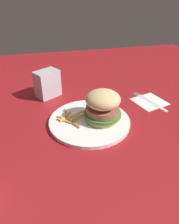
% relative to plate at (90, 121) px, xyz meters
% --- Properties ---
extents(ground_plane, '(1.60, 1.60, 0.00)m').
position_rel_plate_xyz_m(ground_plane, '(0.02, -0.01, -0.01)').
color(ground_plane, maroon).
extents(plate, '(0.26, 0.26, 0.01)m').
position_rel_plate_xyz_m(plate, '(0.00, 0.00, 0.00)').
color(plate, white).
rests_on(plate, ground_plane).
extents(sandwich, '(0.12, 0.12, 0.10)m').
position_rel_plate_xyz_m(sandwich, '(-0.00, -0.04, 0.06)').
color(sandwich, tan).
rests_on(sandwich, plate).
extents(fries_pile, '(0.12, 0.09, 0.01)m').
position_rel_plate_xyz_m(fries_pile, '(0.02, 0.06, 0.01)').
color(fries_pile, '#E5B251').
rests_on(fries_pile, plate).
extents(napkin, '(0.14, 0.14, 0.00)m').
position_rel_plate_xyz_m(napkin, '(0.08, -0.26, -0.01)').
color(napkin, white).
rests_on(napkin, ground_plane).
extents(fork, '(0.17, 0.07, 0.00)m').
position_rel_plate_xyz_m(fork, '(0.09, -0.26, -0.00)').
color(fork, silver).
rests_on(fork, napkin).
extents(napkin_dispenser, '(0.10, 0.11, 0.11)m').
position_rel_plate_xyz_m(napkin_dispenser, '(0.22, 0.12, 0.05)').
color(napkin_dispenser, '#B7BABF').
rests_on(napkin_dispenser, ground_plane).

